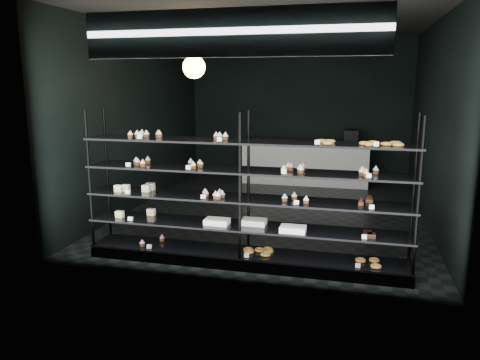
{
  "coord_description": "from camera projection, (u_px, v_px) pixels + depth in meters",
  "views": [
    {
      "loc": [
        1.34,
        -7.83,
        2.25
      ],
      "look_at": [
        -0.15,
        -1.9,
        0.96
      ],
      "focal_mm": 35.0,
      "sensor_mm": 36.0,
      "label": 1
    }
  ],
  "objects": [
    {
      "name": "pendant_lamp",
      "position": [
        194.0,
        67.0,
        6.61
      ],
      "size": [
        0.32,
        0.32,
        0.89
      ],
      "color": "black",
      "rests_on": "room"
    },
    {
      "name": "signage",
      "position": [
        230.0,
        33.0,
        4.87
      ],
      "size": [
        3.3,
        0.05,
        0.5
      ],
      "color": "#0B1839",
      "rests_on": "room"
    },
    {
      "name": "display_shelf",
      "position": [
        243.0,
        216.0,
        5.75
      ],
      "size": [
        4.0,
        0.5,
        1.91
      ],
      "color": "black",
      "rests_on": "room"
    },
    {
      "name": "service_counter",
      "position": [
        306.0,
        162.0,
        10.42
      ],
      "size": [
        2.86,
        0.65,
        1.23
      ],
      "color": "silver",
      "rests_on": "room"
    },
    {
      "name": "room",
      "position": [
        276.0,
        121.0,
        7.88
      ],
      "size": [
        5.01,
        6.01,
        3.2
      ],
      "color": "black",
      "rests_on": "ground"
    }
  ]
}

